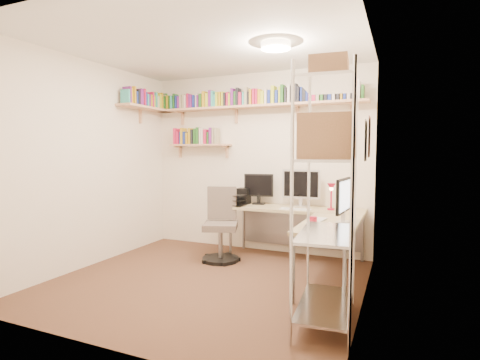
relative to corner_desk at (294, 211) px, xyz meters
name	(u,v)px	position (x,y,z in m)	size (l,w,h in m)	color
ground	(206,281)	(-0.69, -0.99, -0.67)	(3.20, 3.20, 0.00)	#4C2920
room_shell	(206,137)	(-0.69, -0.99, 0.88)	(3.24, 3.04, 2.52)	#F3E3C6
wall_shelves	(222,107)	(-1.13, 0.31, 1.36)	(3.12, 1.09, 0.80)	tan
corner_desk	(294,211)	(0.00, 0.00, 0.00)	(1.80, 1.75, 1.17)	tan
office_chair	(221,230)	(-0.91, -0.19, -0.27)	(0.53, 0.54, 0.94)	black
wire_rack	(327,146)	(0.67, -1.51, 0.78)	(0.50, 0.91, 2.12)	silver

